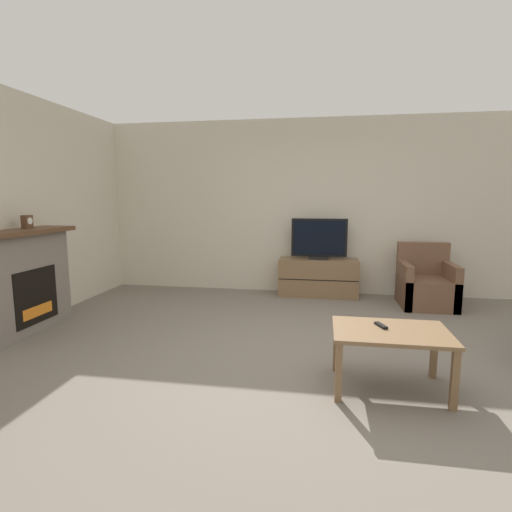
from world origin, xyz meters
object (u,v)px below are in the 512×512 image
Objects in this scene: remote at (381,325)px; armchair at (426,286)px; fireplace at (22,281)px; mantel_clock at (27,222)px; tv_stand at (318,277)px; coffee_table at (390,338)px; tv at (319,240)px.

armchair is at bearing 48.32° from remote.
armchair is 5.58× the size of remote.
fireplace is 8.70× the size of mantel_clock.
coffee_table is (0.59, -2.96, 0.13)m from tv_stand.
armchair is (4.69, 1.92, -0.30)m from fireplace.
fireplace reaches higher than remote.
armchair is (1.48, -0.32, -0.00)m from tv_stand.
tv reaches higher than coffee_table.
coffee_table is at bearing -78.67° from tv_stand.
armchair is (1.48, -0.32, -0.58)m from tv.
mantel_clock reaches higher than remote.
tv_stand is (3.19, 2.11, -0.94)m from mantel_clock.
armchair is 0.98× the size of coffee_table.
armchair reaches higher than remote.
mantel_clock is at bearing 167.34° from coffee_table.
armchair is 2.79m from coffee_table.
mantel_clock is at bearing -146.52° from tv.
tv is 2.96m from remote.
mantel_clock reaches higher than tv_stand.
tv is (0.00, -0.00, 0.57)m from tv_stand.
fireplace is at bearing -145.07° from tv.
armchair is at bearing -12.29° from tv_stand.
remote is at bearing -79.64° from tv.
mantel_clock is 0.97× the size of remote.
tv_stand is 7.74× the size of remote.
mantel_clock reaches higher than coffee_table.
tv_stand is (3.21, 2.24, -0.30)m from fireplace.
coffee_table is at bearing -12.66° from mantel_clock.
remote is at bearing -9.86° from fireplace.
coffee_table is (-0.89, -2.64, 0.13)m from armchair.
armchair is (4.68, 1.79, -0.94)m from mantel_clock.
coffee_table is (3.79, -0.85, -0.82)m from mantel_clock.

